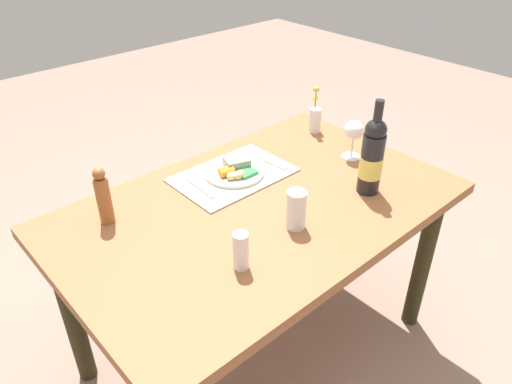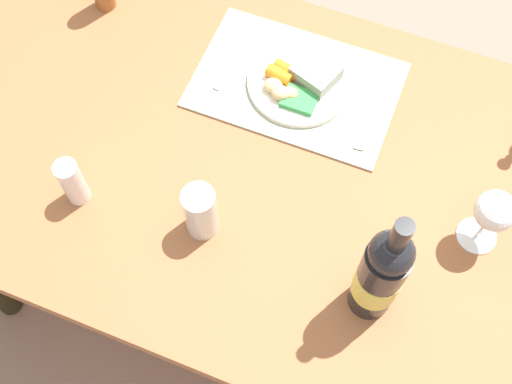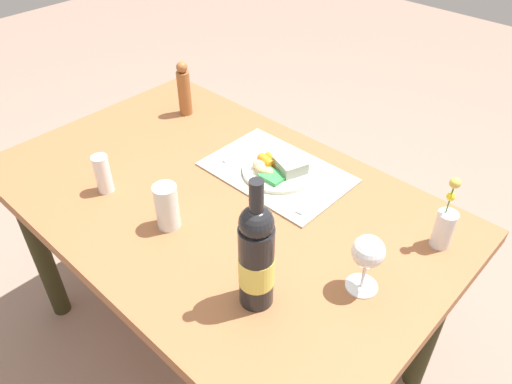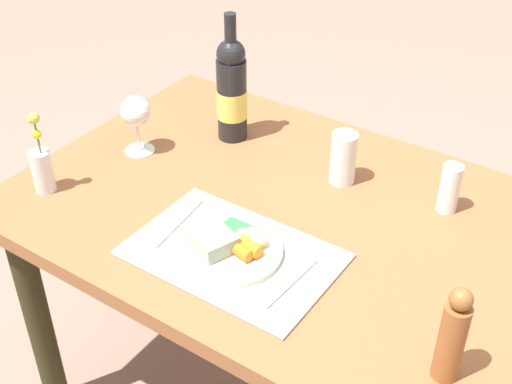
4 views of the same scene
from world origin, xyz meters
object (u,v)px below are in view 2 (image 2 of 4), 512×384
dinner_plate (300,81)px  salt_shaker (72,182)px  wine_glass (495,211)px  fork (367,112)px  dining_table (238,174)px  wine_bottle (381,275)px  water_tumbler (203,214)px  knife (234,59)px

dinner_plate → salt_shaker: size_ratio=1.91×
dinner_plate → wine_glass: (-0.43, 0.19, 0.09)m
fork → salt_shaker: bearing=33.0°
wine_glass → dining_table: bearing=0.4°
dining_table → wine_bottle: bearing=150.2°
dinner_plate → wine_bottle: (-0.27, 0.39, 0.11)m
salt_shaker → water_tumbler: bearing=-173.2°
wine_bottle → fork: bearing=-72.0°
wine_glass → salt_shaker: size_ratio=1.32×
wine_bottle → dining_table: bearing=-29.8°
dinner_plate → knife: 0.16m
dinner_plate → dining_table: bearing=72.5°
dinner_plate → fork: dinner_plate is taller
water_tumbler → salt_shaker: bearing=6.8°
wine_glass → water_tumbler: (0.48, 0.17, -0.05)m
wine_glass → water_tumbler: bearing=19.8°
dining_table → knife: knife is taller
wine_glass → salt_shaker: bearing=15.5°
fork → knife: size_ratio=1.06×
dining_table → fork: fork is taller
dining_table → wine_glass: size_ratio=8.72×
fork → wine_bottle: bearing=101.3°
water_tumbler → knife: bearing=-75.7°
dining_table → fork: bearing=-139.4°
dining_table → knife: size_ratio=7.71×
dinner_plate → wine_bottle: wine_bottle is taller
knife → wine_glass: wine_glass is taller
water_tumbler → wine_bottle: wine_bottle is taller
dining_table → wine_bottle: 0.45m
fork → knife: same height
knife → salt_shaker: size_ratio=1.49×
dining_table → wine_glass: wine_glass is taller
fork → salt_shaker: 0.60m
water_tumbler → salt_shaker: 0.25m
wine_bottle → salt_shaker: (0.58, 0.01, -0.08)m
dinner_plate → water_tumbler: bearing=81.0°
dining_table → salt_shaker: 0.35m
dining_table → fork: size_ratio=7.30×
dining_table → wine_bottle: wine_bottle is taller
wine_bottle → salt_shaker: wine_bottle is taller
dinner_plate → wine_glass: bearing=155.5°
wine_glass → wine_bottle: bearing=52.2°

